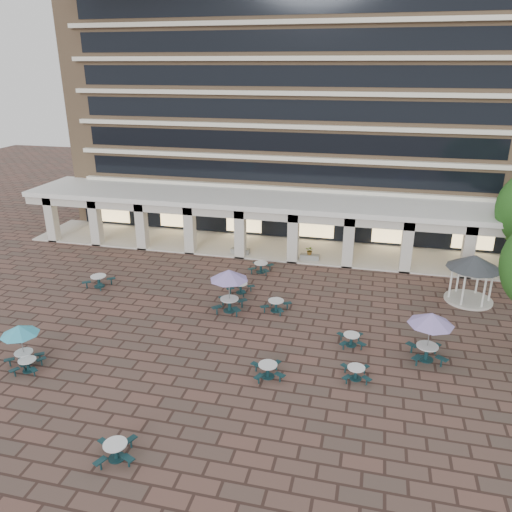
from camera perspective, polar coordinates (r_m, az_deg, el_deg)
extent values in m
plane|color=brown|center=(28.77, -4.25, -9.15)|extent=(120.00, 120.00, 0.00)
cube|color=#987656|center=(49.85, 4.68, 17.01)|extent=(40.00, 15.00, 22.00)
cube|color=silver|center=(43.26, 2.77, 7.73)|extent=(36.80, 0.50, 0.35)
cube|color=black|center=(43.20, 2.86, 9.47)|extent=(35.20, 0.05, 1.60)
cube|color=silver|center=(42.73, 2.83, 11.12)|extent=(36.80, 0.50, 0.35)
cube|color=black|center=(42.75, 2.92, 12.89)|extent=(35.20, 0.05, 1.60)
cube|color=silver|center=(42.37, 2.89, 14.59)|extent=(36.80, 0.50, 0.35)
cube|color=black|center=(42.46, 2.99, 16.36)|extent=(35.20, 0.05, 1.60)
cube|color=silver|center=(42.15, 2.96, 18.10)|extent=(36.80, 0.50, 0.35)
cube|color=black|center=(42.33, 3.06, 19.87)|extent=(35.20, 0.05, 1.60)
cube|color=silver|center=(42.10, 3.03, 21.64)|extent=(36.80, 0.50, 0.35)
cube|color=black|center=(42.36, 3.13, 23.39)|extent=(35.20, 0.05, 1.60)
cube|color=silver|center=(42.21, 3.11, 25.17)|extent=(36.80, 0.50, 0.35)
cube|color=black|center=(42.55, 3.21, 26.89)|extent=(35.20, 0.05, 1.60)
cube|color=white|center=(40.71, 2.02, 6.46)|extent=(42.00, 6.60, 0.40)
cube|color=beige|center=(38.14, 1.14, 4.76)|extent=(42.00, 0.30, 0.90)
cube|color=black|center=(43.91, 2.69, 4.28)|extent=(38.00, 0.15, 3.20)
cube|color=beige|center=(41.94, 1.95, 0.97)|extent=(42.00, 6.00, 0.12)
cube|color=beige|center=(46.62, -22.31, 3.96)|extent=(0.80, 0.80, 4.00)
cube|color=beige|center=(44.32, -17.84, 3.71)|extent=(0.80, 0.80, 4.00)
cube|color=beige|center=(42.32, -12.92, 3.40)|extent=(0.80, 0.80, 4.00)
cube|color=beige|center=(40.66, -7.56, 3.03)|extent=(0.80, 0.80, 4.00)
cube|color=beige|center=(39.38, -1.81, 2.61)|extent=(0.80, 0.80, 4.00)
cube|color=beige|center=(38.53, 4.27, 2.14)|extent=(0.80, 0.80, 4.00)
cube|color=beige|center=(38.13, 10.54, 1.63)|extent=(0.80, 0.80, 4.00)
cube|color=beige|center=(38.19, 16.86, 1.09)|extent=(0.80, 0.80, 4.00)
cube|color=beige|center=(38.71, 23.08, 0.55)|extent=(0.80, 0.80, 4.00)
cube|color=#FFD88C|center=(49.28, -16.00, 5.11)|extent=(3.20, 0.08, 2.40)
cube|color=#FFD88C|center=(46.52, -9.07, 4.75)|extent=(3.20, 0.08, 2.40)
cube|color=#FFD88C|center=(44.51, -1.40, 4.26)|extent=(3.20, 0.08, 2.40)
cube|color=#FFD88C|center=(43.37, 6.81, 3.66)|extent=(3.20, 0.08, 2.40)
cube|color=#FFD88C|center=(43.15, 15.28, 2.96)|extent=(3.20, 0.08, 2.40)
cube|color=#FFD88C|center=(43.87, 23.63, 2.21)|extent=(3.20, 0.08, 2.40)
cylinder|color=#123138|center=(21.80, -15.62, -21.32)|extent=(0.66, 0.66, 0.04)
cylinder|color=#123138|center=(21.61, -15.70, -20.75)|extent=(0.17, 0.17, 0.62)
cylinder|color=silver|center=(21.37, -15.81, -19.99)|extent=(0.94, 0.94, 0.05)
cube|color=#123138|center=(21.86, -14.14, -19.64)|extent=(0.45, 0.58, 0.05)
cylinder|color=#123138|center=(22.00, -14.09, -20.07)|extent=(0.08, 0.08, 0.40)
cube|color=#123138|center=(22.01, -16.99, -19.65)|extent=(0.58, 0.45, 0.05)
cylinder|color=#123138|center=(22.15, -16.93, -20.07)|extent=(0.08, 0.08, 0.40)
cube|color=#123138|center=(21.24, -17.39, -21.45)|extent=(0.45, 0.58, 0.05)
cylinder|color=#123138|center=(21.39, -17.32, -21.89)|extent=(0.08, 0.08, 0.40)
cube|color=#123138|center=(21.09, -14.40, -21.46)|extent=(0.58, 0.45, 0.05)
cylinder|color=#123138|center=(21.23, -14.34, -21.90)|extent=(0.08, 0.08, 0.40)
cylinder|color=#123138|center=(25.72, 11.29, -13.54)|extent=(0.61, 0.61, 0.03)
cylinder|color=#123138|center=(25.57, 11.34, -13.05)|extent=(0.16, 0.16, 0.57)
cylinder|color=silver|center=(25.38, 11.39, -12.40)|extent=(0.87, 0.87, 0.04)
cube|color=#123138|center=(25.97, 12.33, -12.30)|extent=(0.48, 0.53, 0.04)
cylinder|color=#123138|center=(26.08, 12.30, -12.66)|extent=(0.07, 0.07, 0.36)
cube|color=#123138|center=(25.86, 10.18, -12.27)|extent=(0.53, 0.48, 0.04)
cylinder|color=#123138|center=(25.97, 10.16, -12.64)|extent=(0.07, 0.07, 0.36)
cube|color=#123138|center=(25.07, 10.33, -13.46)|extent=(0.48, 0.53, 0.04)
cylinder|color=#123138|center=(25.19, 10.30, -13.84)|extent=(0.07, 0.07, 0.36)
cube|color=#123138|center=(25.18, 12.56, -13.48)|extent=(0.53, 0.48, 0.04)
cylinder|color=#123138|center=(25.29, 12.52, -13.86)|extent=(0.07, 0.07, 0.36)
cylinder|color=#123138|center=(25.40, 1.35, -13.57)|extent=(0.66, 0.66, 0.04)
cylinder|color=#123138|center=(25.23, 1.36, -13.03)|extent=(0.17, 0.17, 0.62)
cylinder|color=silver|center=(25.02, 1.36, -12.31)|extent=(0.94, 0.94, 0.05)
cube|color=#123138|center=(25.67, 2.36, -12.10)|extent=(0.45, 0.58, 0.05)
cylinder|color=#123138|center=(25.79, 2.35, -12.51)|extent=(0.08, 0.08, 0.40)
cube|color=#123138|center=(25.54, 0.00, -12.27)|extent=(0.58, 0.45, 0.05)
cylinder|color=#123138|center=(25.66, 0.00, -12.68)|extent=(0.08, 0.08, 0.40)
cube|color=#123138|center=(24.69, 0.32, -13.59)|extent=(0.45, 0.58, 0.05)
cylinder|color=#123138|center=(24.81, 0.32, -14.00)|extent=(0.08, 0.08, 0.40)
cube|color=#123138|center=(24.82, 2.76, -13.40)|extent=(0.58, 0.45, 0.05)
cylinder|color=#123138|center=(24.94, 2.75, -13.81)|extent=(0.08, 0.08, 0.40)
cylinder|color=#123138|center=(28.92, -24.83, -11.05)|extent=(0.64, 0.64, 0.04)
cylinder|color=#123138|center=(28.78, -24.92, -10.57)|extent=(0.16, 0.16, 0.60)
cylinder|color=silver|center=(28.60, -25.03, -9.94)|extent=(0.91, 0.91, 0.05)
cube|color=#123138|center=(28.66, -23.52, -10.24)|extent=(0.56, 0.49, 0.05)
cylinder|color=#123138|center=(28.76, -23.46, -10.60)|extent=(0.07, 0.07, 0.38)
cube|color=#123138|center=(29.35, -24.88, -9.70)|extent=(0.49, 0.56, 0.05)
cylinder|color=#123138|center=(29.45, -24.82, -10.06)|extent=(0.07, 0.07, 0.38)
cube|color=#123138|center=(28.82, -26.37, -10.55)|extent=(0.56, 0.49, 0.05)
cylinder|color=#123138|center=(28.93, -26.30, -10.91)|extent=(0.07, 0.07, 0.38)
cube|color=#123138|center=(28.12, -25.02, -11.12)|extent=(0.49, 0.56, 0.05)
cylinder|color=#123138|center=(28.23, -24.95, -11.49)|extent=(0.07, 0.07, 0.38)
cylinder|color=gray|center=(28.40, -25.16, -9.20)|extent=(0.05, 0.05, 2.19)
cone|color=#3AA5C4|center=(28.00, -25.44, -7.65)|extent=(1.92, 1.92, 0.50)
cylinder|color=#123138|center=(28.24, -24.52, -11.81)|extent=(0.60, 0.60, 0.03)
cylinder|color=#123138|center=(28.11, -24.60, -11.35)|extent=(0.16, 0.16, 0.57)
cylinder|color=silver|center=(27.93, -24.71, -10.74)|extent=(0.86, 0.86, 0.04)
cube|color=#123138|center=(28.24, -23.36, -10.75)|extent=(0.45, 0.53, 0.04)
cylinder|color=#123138|center=(28.34, -23.31, -11.09)|extent=(0.07, 0.07, 0.36)
cube|color=#123138|center=(28.62, -25.16, -10.62)|extent=(0.53, 0.45, 0.04)
cylinder|color=#123138|center=(28.71, -25.10, -10.96)|extent=(0.07, 0.07, 0.36)
cube|color=#123138|center=(27.89, -25.92, -11.62)|extent=(0.45, 0.53, 0.04)
cylinder|color=#123138|center=(27.99, -25.85, -11.96)|extent=(0.07, 0.07, 0.36)
cube|color=#123138|center=(27.51, -24.08, -11.77)|extent=(0.53, 0.45, 0.04)
cylinder|color=#123138|center=(27.61, -24.02, -12.11)|extent=(0.07, 0.07, 0.36)
cylinder|color=#123138|center=(31.49, -3.03, -6.24)|extent=(0.80, 0.80, 0.05)
cylinder|color=#123138|center=(31.33, -3.04, -5.66)|extent=(0.21, 0.21, 0.75)
cylinder|color=silver|center=(31.13, -3.05, -4.91)|extent=(1.14, 1.14, 0.06)
cube|color=#123138|center=(31.66, -1.62, -5.09)|extent=(0.67, 0.67, 0.06)
cylinder|color=#123138|center=(31.78, -1.61, -5.51)|extent=(0.09, 0.09, 0.48)
cube|color=#123138|center=(31.99, -3.81, -4.84)|extent=(0.67, 0.67, 0.06)
cylinder|color=#123138|center=(32.10, -3.80, -5.27)|extent=(0.09, 0.09, 0.48)
cube|color=#123138|center=(30.91, -4.50, -5.83)|extent=(0.67, 0.67, 0.06)
cylinder|color=#123138|center=(31.03, -4.49, -6.26)|extent=(0.09, 0.09, 0.48)
cube|color=#123138|center=(30.58, -2.24, -6.10)|extent=(0.67, 0.67, 0.06)
cylinder|color=#123138|center=(30.70, -2.23, -6.53)|extent=(0.09, 0.09, 0.48)
cylinder|color=gray|center=(30.90, -3.07, -4.01)|extent=(0.06, 0.06, 2.75)
cone|color=#917BC6|center=(30.46, -3.11, -2.16)|extent=(2.40, 2.40, 0.63)
cylinder|color=#123138|center=(28.37, 10.79, -9.93)|extent=(0.62, 0.62, 0.04)
cylinder|color=#123138|center=(28.23, 10.83, -9.46)|extent=(0.16, 0.16, 0.58)
cylinder|color=silver|center=(28.06, 10.88, -8.84)|extent=(0.88, 0.88, 0.04)
cube|color=#123138|center=(28.68, 11.68, -8.79)|extent=(0.47, 0.54, 0.04)
cylinder|color=#123138|center=(28.78, 11.65, -9.14)|extent=(0.07, 0.07, 0.37)
cube|color=#123138|center=(28.53, 9.73, -8.81)|extent=(0.54, 0.47, 0.04)
cylinder|color=#123138|center=(28.63, 9.70, -9.16)|extent=(0.07, 0.07, 0.37)
cube|color=#123138|center=(27.70, 9.97, -9.80)|extent=(0.47, 0.54, 0.04)
cylinder|color=#123138|center=(27.80, 9.95, -10.16)|extent=(0.07, 0.07, 0.37)
cube|color=#123138|center=(27.85, 11.98, -9.78)|extent=(0.54, 0.47, 0.04)
cylinder|color=#123138|center=(27.95, 11.95, -10.14)|extent=(0.07, 0.07, 0.37)
cylinder|color=#123138|center=(36.45, -17.46, -3.30)|extent=(0.74, 0.74, 0.04)
cylinder|color=#123138|center=(36.32, -17.51, -2.83)|extent=(0.19, 0.19, 0.70)
cylinder|color=silver|center=(36.16, -17.58, -2.21)|extent=(1.06, 1.06, 0.05)
cube|color=#123138|center=(36.33, -16.25, -2.48)|extent=(0.64, 0.58, 0.05)
cylinder|color=#123138|center=(36.43, -16.21, -2.83)|extent=(0.08, 0.08, 0.44)
cube|color=#123138|center=(37.04, -17.67, -2.18)|extent=(0.58, 0.64, 0.05)
cylinder|color=#123138|center=(37.13, -17.63, -2.53)|extent=(0.08, 0.08, 0.44)
cube|color=#123138|center=(36.24, -18.82, -2.84)|extent=(0.64, 0.58, 0.05)
cylinder|color=#123138|center=(36.33, -18.78, -3.19)|extent=(0.08, 0.08, 0.44)
cube|color=#123138|center=(35.52, -17.39, -3.16)|extent=(0.58, 0.64, 0.05)
cylinder|color=#123138|center=(35.62, -17.35, -3.51)|extent=(0.08, 0.08, 0.44)
cylinder|color=#123138|center=(33.87, -1.76, -4.18)|extent=(0.64, 0.64, 0.04)
cylinder|color=#123138|center=(33.75, -1.77, -3.74)|extent=(0.16, 0.16, 0.60)
cylinder|color=silver|center=(33.60, -1.77, -3.17)|extent=(0.92, 0.92, 0.05)
cube|color=#123138|center=(33.87, -0.59, -3.45)|extent=(0.56, 0.47, 0.05)
cylinder|color=#123138|center=(33.96, -0.59, -3.77)|extent=(0.07, 0.07, 0.38)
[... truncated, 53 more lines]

